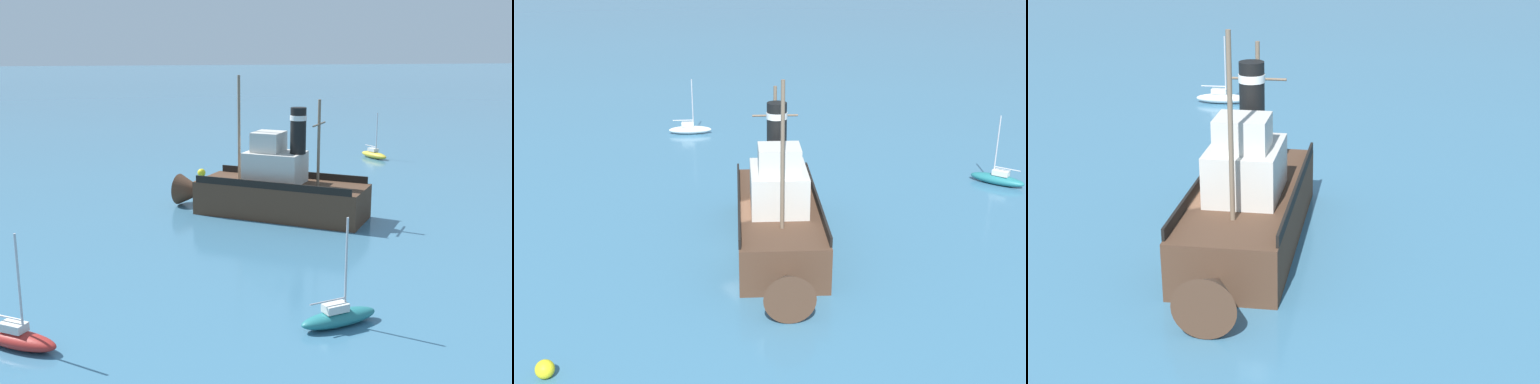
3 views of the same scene
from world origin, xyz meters
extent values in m
plane|color=teal|center=(0.00, 0.00, 0.00)|extent=(600.00, 600.00, 0.00)
cube|color=#4C3323|center=(-1.79, 0.21, 1.20)|extent=(10.19, 12.47, 2.40)
cone|color=#4C3323|center=(2.11, 6.27, 1.20)|extent=(3.28, 3.29, 2.35)
cube|color=beige|center=(-1.52, 0.63, 3.50)|extent=(4.69, 4.99, 2.20)
cube|color=beige|center=(-1.24, 1.05, 5.30)|extent=(2.93, 2.87, 1.40)
cylinder|color=black|center=(-2.43, -0.80, 6.20)|extent=(1.10, 1.10, 3.20)
cylinder|color=silver|center=(-2.43, -0.80, 7.10)|extent=(1.16, 1.16, 0.35)
cylinder|color=#75604C|center=(0.00, 2.99, 6.15)|extent=(0.20, 0.20, 7.50)
cylinder|color=#75604C|center=(-3.24, -2.06, 5.40)|extent=(0.20, 0.20, 6.00)
cylinder|color=#75604C|center=(-3.24, -2.06, 6.72)|extent=(2.25, 1.51, 0.12)
cube|color=black|center=(-3.60, 1.38, 2.65)|extent=(6.26, 9.66, 0.50)
cube|color=black|center=(0.03, -0.95, 2.65)|extent=(6.26, 9.66, 0.50)
ellipsoid|color=#23757A|center=(-20.16, 1.41, 0.35)|extent=(2.18, 3.96, 0.70)
cube|color=silver|center=(-20.22, 1.60, 0.88)|extent=(0.94, 1.24, 0.36)
cylinder|color=#B7B7BC|center=(-20.07, 1.12, 2.80)|extent=(0.10, 0.10, 4.20)
cylinder|color=#B7B7BC|center=(-20.34, 1.98, 1.25)|extent=(0.61, 1.74, 0.08)
ellipsoid|color=white|center=(-9.05, -22.93, 0.35)|extent=(3.83, 2.90, 0.70)
cube|color=silver|center=(-8.88, -23.03, 0.88)|extent=(1.27, 1.11, 0.36)
cylinder|color=#B7B7BC|center=(-9.31, -22.78, 2.80)|extent=(0.10, 0.10, 4.20)
cylinder|color=#B7B7BC|center=(-8.53, -23.24, 1.25)|extent=(1.59, 0.99, 0.08)
sphere|color=yellow|center=(12.73, 4.75, 0.38)|extent=(0.75, 0.75, 0.75)
camera|label=1|loc=(-45.38, 9.30, 12.20)|focal=45.00mm
camera|label=2|loc=(17.75, 26.63, 15.54)|focal=45.00mm
camera|label=3|loc=(10.01, 29.86, 14.65)|focal=55.00mm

